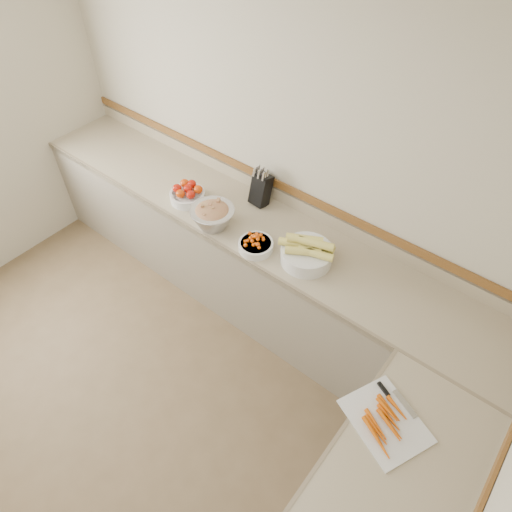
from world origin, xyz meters
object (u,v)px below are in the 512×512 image
Objects in this scene: cherry_tomato_bowl at (256,244)px; knife_block at (261,189)px; cutting_board at (385,421)px; corn_bowl at (307,252)px; rhubarb_bowl at (213,216)px; tomato_bowl at (187,194)px.

knife_block is at bearing 124.47° from cherry_tomato_bowl.
cutting_board is at bearing -31.72° from knife_block.
corn_bowl is 0.73m from rhubarb_bowl.
corn_bowl is at bearing 10.56° from rhubarb_bowl.
rhubarb_bowl is 0.64× the size of cutting_board.
knife_block is 0.82× the size of corn_bowl.
cutting_board is at bearing -35.65° from corn_bowl.
cutting_board is (1.99, -0.63, -0.04)m from tomato_bowl.
knife_block is 0.43m from rhubarb_bowl.
rhubarb_bowl is at bearing -169.44° from corn_bowl.
cutting_board is (1.65, -0.54, -0.08)m from rhubarb_bowl.
corn_bowl is at bearing 21.17° from cherry_tomato_bowl.
tomato_bowl reaches higher than cutting_board.
rhubarb_bowl is (-0.71, -0.13, 0.01)m from corn_bowl.
cherry_tomato_bowl is at bearing -158.83° from corn_bowl.
tomato_bowl and cherry_tomato_bowl have the same top height.
knife_block is 0.56m from tomato_bowl.
tomato_bowl is at bearing 162.45° from cutting_board.
tomato_bowl is at bearing 173.17° from cherry_tomato_bowl.
corn_bowl is (0.33, 0.13, 0.03)m from cherry_tomato_bowl.
corn_bowl is (1.06, 0.04, 0.02)m from tomato_bowl.
knife_block reaches higher than rhubarb_bowl.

